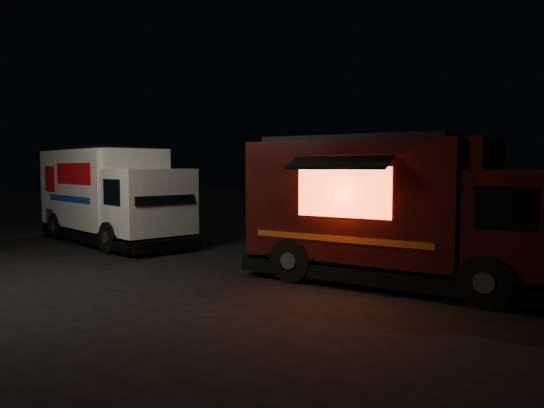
% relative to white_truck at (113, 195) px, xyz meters
% --- Properties ---
extents(ground, '(80.00, 80.00, 0.00)m').
position_rel_white_truck_xyz_m(ground, '(4.69, -1.59, -1.53)').
color(ground, black).
rests_on(ground, ground).
extents(white_truck, '(7.04, 3.43, 3.06)m').
position_rel_white_truck_xyz_m(white_truck, '(0.00, 0.00, 0.00)').
color(white_truck, silver).
rests_on(white_truck, ground).
extents(red_truck, '(6.75, 2.97, 3.06)m').
position_rel_white_truck_xyz_m(red_truck, '(9.77, 0.03, -0.00)').
color(red_truck, '#341109').
rests_on(red_truck, ground).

